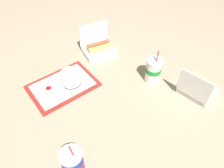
% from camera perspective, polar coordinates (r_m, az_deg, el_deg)
% --- Properties ---
extents(ground_plane, '(3.20, 3.20, 0.00)m').
position_cam_1_polar(ground_plane, '(1.23, -1.85, -2.14)').
color(ground_plane, gray).
extents(food_tray, '(0.40, 0.31, 0.01)m').
position_cam_1_polar(food_tray, '(1.29, -12.73, -0.44)').
color(food_tray, red).
rests_on(food_tray, ground_plane).
extents(cake_container, '(0.11, 0.11, 0.08)m').
position_cam_1_polar(cake_container, '(1.26, -10.71, 1.55)').
color(cake_container, black).
rests_on(cake_container, food_tray).
extents(ketchup_cup, '(0.04, 0.04, 0.02)m').
position_cam_1_polar(ketchup_cup, '(1.26, -16.16, -1.37)').
color(ketchup_cup, white).
rests_on(ketchup_cup, food_tray).
extents(napkin_stack, '(0.12, 0.12, 0.00)m').
position_cam_1_polar(napkin_stack, '(1.24, -14.97, -2.94)').
color(napkin_stack, white).
rests_on(napkin_stack, food_tray).
extents(plastic_fork, '(0.11, 0.03, 0.00)m').
position_cam_1_polar(plastic_fork, '(1.30, -15.81, -0.07)').
color(plastic_fork, white).
rests_on(plastic_fork, food_tray).
extents(clamshell_hotdog_back, '(0.20, 0.17, 0.19)m').
position_cam_1_polar(clamshell_hotdog_back, '(1.48, -3.71, 9.45)').
color(clamshell_hotdog_back, white).
rests_on(clamshell_hotdog_back, ground_plane).
extents(clamshell_sandwich_front, '(0.21, 0.21, 0.19)m').
position_cam_1_polar(clamshell_sandwich_front, '(1.28, 21.40, -1.07)').
color(clamshell_sandwich_front, white).
rests_on(clamshell_sandwich_front, ground_plane).
extents(soda_cup_right, '(0.09, 0.09, 0.21)m').
position_cam_1_polar(soda_cup_right, '(0.93, -10.22, -19.69)').
color(soda_cup_right, '#1938B7').
rests_on(soda_cup_right, ground_plane).
extents(soda_cup_back, '(0.09, 0.09, 0.21)m').
position_cam_1_polar(soda_cup_back, '(1.27, 10.72, 3.54)').
color(soda_cup_back, white).
rests_on(soda_cup_back, ground_plane).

